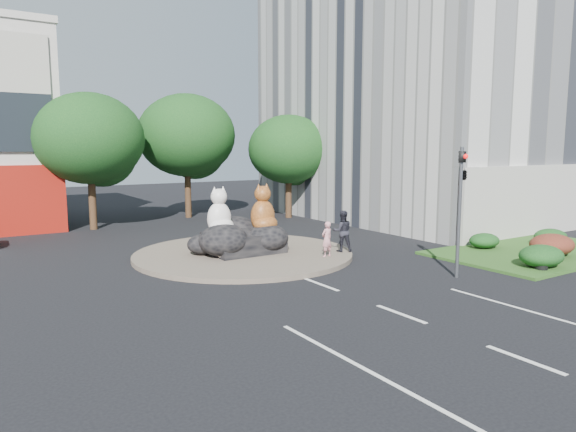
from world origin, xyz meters
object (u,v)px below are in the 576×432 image
litter_bin (542,261)px  cat_white (219,210)px  kitten_white (283,243)px  pedestrian_pink (327,239)px  cat_tabby (263,208)px  pedestrian_dark (342,231)px  kitten_calico (222,248)px

litter_bin → cat_white: bearing=135.3°
kitten_white → pedestrian_pink: size_ratio=0.50×
kitten_white → pedestrian_pink: bearing=-83.9°
pedestrian_pink → litter_bin: pedestrian_pink is taller
pedestrian_pink → cat_tabby: bearing=-66.2°
pedestrian_dark → litter_bin: 8.35m
pedestrian_pink → litter_bin: size_ratio=2.35×
pedestrian_pink → pedestrian_dark: (1.27, 0.49, 0.18)m
kitten_white → pedestrian_dark: pedestrian_dark is taller
cat_white → cat_tabby: 2.03m
cat_white → kitten_calico: (-0.36, -0.97, -1.53)m
cat_tabby → pedestrian_dark: bearing=-40.8°
litter_bin → pedestrian_pink: bearing=133.2°
cat_white → pedestrian_pink: bearing=-42.8°
cat_tabby → pedestrian_dark: size_ratio=1.18×
cat_tabby → pedestrian_dark: 3.84m
cat_tabby → kitten_calico: size_ratio=2.47×
cat_tabby → litter_bin: (7.69, -9.02, -1.77)m
cat_white → pedestrian_dark: bearing=-30.5°
kitten_white → pedestrian_dark: bearing=-54.3°
pedestrian_dark → cat_white: bearing=-1.2°
pedestrian_dark → pedestrian_pink: bearing=48.4°
cat_tabby → kitten_white: size_ratio=2.90×
cat_tabby → litter_bin: cat_tabby is taller
cat_tabby → kitten_white: 1.89m
kitten_calico → pedestrian_dark: pedestrian_dark is taller
cat_tabby → pedestrian_pink: (1.71, -2.66, -1.24)m
cat_white → pedestrian_pink: size_ratio=1.39×
kitten_calico → litter_bin: kitten_calico is taller
pedestrian_pink → litter_bin: (5.98, -6.37, -0.53)m
cat_white → kitten_calico: size_ratio=2.37×
cat_tabby → pedestrian_pink: size_ratio=1.44×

